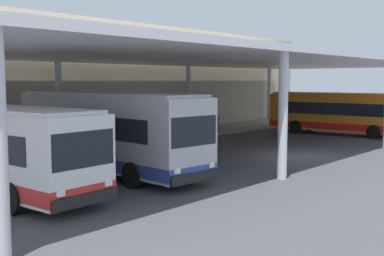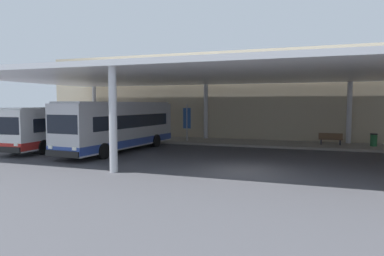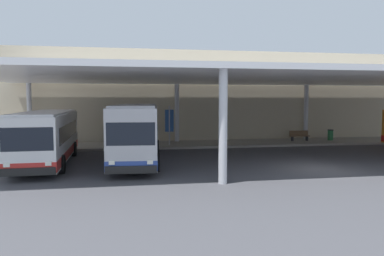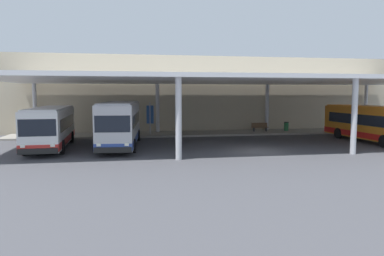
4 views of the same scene
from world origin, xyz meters
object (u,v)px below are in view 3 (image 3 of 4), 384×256
(bus_second_bay, at_px, (137,132))
(bench_waiting, at_px, (299,136))
(bus_nearest_bay, at_px, (47,137))
(banner_sign, at_px, (169,123))
(trash_bin, at_px, (330,135))

(bus_second_bay, xyz_separation_m, bench_waiting, (14.60, 7.49, -1.18))
(bus_nearest_bay, relative_size, banner_sign, 3.32)
(bus_second_bay, xyz_separation_m, banner_sign, (2.77, 6.61, 0.14))
(bench_waiting, xyz_separation_m, banner_sign, (-11.84, -0.88, 1.32))
(bus_nearest_bay, xyz_separation_m, banner_sign, (8.10, 6.68, 0.32))
(bus_nearest_bay, height_order, banner_sign, banner_sign)
(bus_nearest_bay, distance_m, bench_waiting, 21.35)
(bus_nearest_bay, relative_size, trash_bin, 10.84)
(banner_sign, bearing_deg, bus_second_bay, -112.72)
(bus_second_bay, relative_size, banner_sign, 3.59)
(bench_waiting, relative_size, trash_bin, 1.84)
(trash_bin, bearing_deg, bench_waiting, -178.93)
(bus_second_bay, relative_size, bench_waiting, 6.38)
(bus_second_bay, bearing_deg, bench_waiting, 27.14)
(bench_waiting, xyz_separation_m, trash_bin, (3.08, 0.06, 0.01))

